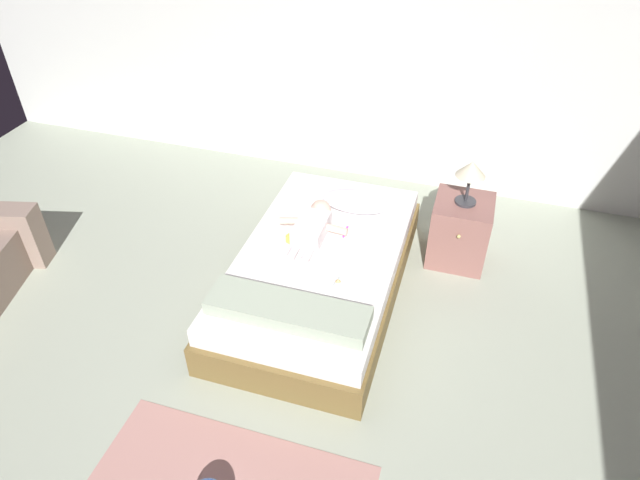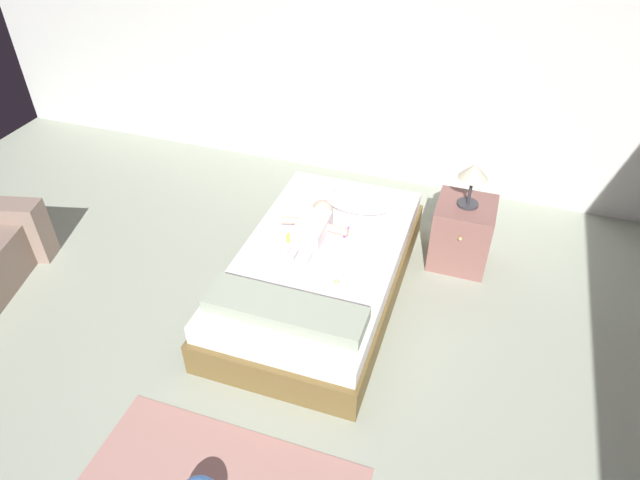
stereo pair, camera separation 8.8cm
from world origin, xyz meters
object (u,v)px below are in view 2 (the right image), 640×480
lamp (473,174)px  toy_block (292,238)px  baby (314,226)px  toothbrush (347,231)px  nightstand (462,233)px  bed (320,272)px  baby_bottle (336,284)px  pillow (358,202)px

lamp → toy_block: 1.40m
baby → toothbrush: baby is taller
nightstand → bed: bearing=-142.8°
toothbrush → lamp: size_ratio=0.45×
bed → nightstand: size_ratio=3.78×
bed → lamp: lamp is taller
toy_block → baby_bottle: size_ratio=0.77×
nightstand → toy_block: bearing=-150.0°
pillow → nightstand: bearing=7.1°
nightstand → baby_bottle: nightstand is taller
bed → pillow: size_ratio=3.78×
baby → toy_block: size_ratio=7.82×
bed → pillow: (0.11, 0.61, 0.26)m
toy_block → baby_bottle: bearing=-39.3°
lamp → baby_bottle: 1.32m
nightstand → lamp: (0.00, 0.00, 0.54)m
baby → toothbrush: (0.23, 0.10, -0.06)m
bed → toothbrush: 0.37m
bed → toothbrush: bearing=67.6°
bed → baby: bearing=121.1°
baby → bed: bearing=-58.9°
bed → baby: baby is taller
toothbrush → toy_block: toy_block is taller
baby_bottle → pillow: bearing=97.3°
pillow → nightstand: size_ratio=1.00×
nightstand → baby: bearing=-153.5°
pillow → toy_block: bearing=-120.5°
lamp → bed: bearing=-142.8°
baby_bottle → bed: bearing=124.4°
toothbrush → toy_block: bearing=-144.6°
toothbrush → nightstand: bearing=27.5°
nightstand → lamp: size_ratio=1.52×
toothbrush → nightstand: size_ratio=0.29×
bed → toothbrush: (0.12, 0.28, 0.21)m
baby → nightstand: bearing=26.5°
toy_block → bed: bearing=-9.8°
bed → nightstand: 1.18m
pillow → baby_bottle: (0.12, -0.94, -0.03)m
toothbrush → baby: bearing=-157.1°
lamp → baby_bottle: bearing=-124.2°
pillow → toothbrush: bearing=-88.3°
bed → baby: (-0.11, 0.19, 0.27)m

